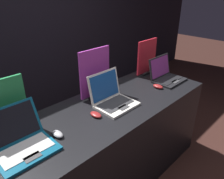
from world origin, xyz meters
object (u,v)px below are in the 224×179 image
(mouse_front, at_px, (58,134))
(promo_stand_front, at_px, (2,110))
(laptop_front, at_px, (21,141))
(mouse_back, at_px, (158,86))
(laptop_back, at_px, (166,75))
(promo_stand_back, at_px, (147,58))
(laptop_middle, at_px, (112,98))
(promo_stand_middle, at_px, (95,75))
(mouse_middle, at_px, (96,115))

(mouse_front, distance_m, promo_stand_front, 0.41)
(laptop_front, bearing_deg, mouse_back, -4.28)
(mouse_front, relative_size, mouse_back, 0.91)
(laptop_back, height_order, promo_stand_back, promo_stand_back)
(laptop_middle, bearing_deg, promo_stand_middle, 90.00)
(laptop_front, bearing_deg, laptop_middle, -0.13)
(laptop_front, height_order, mouse_back, laptop_front)
(promo_stand_middle, height_order, mouse_back, promo_stand_middle)
(promo_stand_back, bearing_deg, laptop_back, -90.00)
(mouse_front, xyz_separation_m, laptop_middle, (0.59, 0.05, 0.05))
(laptop_front, height_order, mouse_middle, laptop_front)
(mouse_back, bearing_deg, promo_stand_front, 166.36)
(mouse_middle, bearing_deg, promo_stand_front, 154.40)
(mouse_middle, xyz_separation_m, promo_stand_back, (1.03, 0.27, 0.18))
(mouse_middle, distance_m, promo_stand_back, 1.08)
(laptop_front, xyz_separation_m, mouse_front, (0.23, -0.05, -0.04))
(mouse_middle, xyz_separation_m, laptop_back, (1.03, 0.00, 0.04))
(promo_stand_front, distance_m, mouse_middle, 0.68)
(promo_stand_front, relative_size, mouse_back, 3.66)
(laptop_front, bearing_deg, promo_stand_middle, 14.67)
(mouse_front, relative_size, promo_stand_middle, 0.22)
(promo_stand_front, height_order, laptop_back, promo_stand_front)
(laptop_front, height_order, laptop_middle, laptop_middle)
(laptop_front, relative_size, mouse_front, 3.61)
(laptop_front, height_order, mouse_front, laptop_front)
(promo_stand_front, relative_size, mouse_middle, 3.63)
(promo_stand_front, bearing_deg, laptop_middle, -15.92)
(promo_stand_front, bearing_deg, promo_stand_middle, -1.23)
(laptop_middle, relative_size, laptop_back, 0.96)
(promo_stand_front, bearing_deg, mouse_back, -13.64)
(laptop_middle, bearing_deg, laptop_back, -3.19)
(laptop_middle, xyz_separation_m, mouse_back, (0.57, -0.10, -0.05))
(laptop_middle, distance_m, mouse_back, 0.58)
(laptop_middle, xyz_separation_m, mouse_middle, (-0.23, -0.05, -0.05))
(laptop_front, bearing_deg, promo_stand_front, 90.00)
(mouse_front, bearing_deg, laptop_back, 0.33)
(promo_stand_middle, relative_size, mouse_back, 4.10)
(laptop_front, height_order, promo_stand_back, promo_stand_back)
(laptop_front, distance_m, promo_stand_back, 1.64)
(promo_stand_front, distance_m, laptop_back, 1.65)
(mouse_middle, bearing_deg, laptop_back, 0.23)
(promo_stand_back, bearing_deg, laptop_front, -172.11)
(mouse_front, distance_m, mouse_middle, 0.36)
(promo_stand_front, xyz_separation_m, promo_stand_middle, (0.83, -0.02, 0.02))
(mouse_middle, xyz_separation_m, mouse_back, (0.80, -0.05, 0.00))
(mouse_front, xyz_separation_m, promo_stand_front, (-0.23, 0.29, 0.18))
(mouse_middle, relative_size, laptop_back, 0.32)
(promo_stand_back, bearing_deg, laptop_middle, -164.11)
(promo_stand_front, relative_size, laptop_middle, 1.20)
(laptop_front, xyz_separation_m, promo_stand_front, (0.00, 0.23, 0.14))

